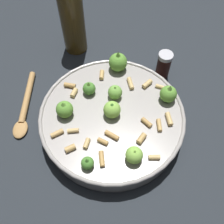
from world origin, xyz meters
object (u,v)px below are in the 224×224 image
Objects in this scene: olive_oil_bottle at (72,19)px; wooden_spoon at (25,108)px; cooking_pan at (112,118)px; pepper_shaker at (164,65)px.

olive_oil_bottle is 1.29× the size of wooden_spoon.
wooden_spoon is at bearing 105.81° from cooking_pan.
cooking_pan reaches higher than pepper_shaker.
cooking_pan is 4.27× the size of pepper_shaker.
wooden_spoon is (-0.25, -0.00, -0.10)m from olive_oil_bottle.
cooking_pan is 0.30m from olive_oil_bottle.
olive_oil_bottle reaches higher than pepper_shaker.
olive_oil_bottle is 0.27m from wooden_spoon.
pepper_shaker reaches higher than wooden_spoon.
wooden_spoon is (-0.06, 0.22, -0.03)m from cooking_pan.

